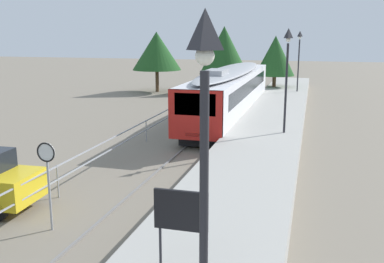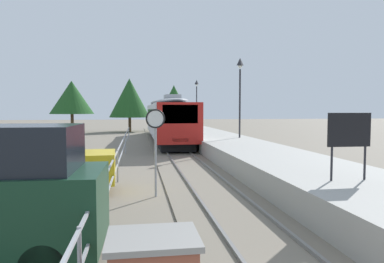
{
  "view_description": "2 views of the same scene",
  "coord_description": "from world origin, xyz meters",
  "px_view_note": "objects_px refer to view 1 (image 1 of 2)",
  "views": [
    {
      "loc": [
        5.57,
        -1.5,
        5.94
      ],
      "look_at": [
        0.4,
        17.29,
        1.6
      ],
      "focal_mm": 40.91,
      "sensor_mm": 36.0,
      "label": 1
    },
    {
      "loc": [
        -2.53,
        -1.71,
        2.78
      ],
      "look_at": [
        0.4,
        17.29,
        1.6
      ],
      "focal_mm": 33.12,
      "sensor_mm": 36.0,
      "label": 2
    }
  ],
  "objects_px": {
    "platform_lamp_near_end": "(204,140)",
    "platform_lamp_mid_platform": "(287,61)",
    "platform_lamp_far_end": "(299,50)",
    "platform_notice_board": "(181,213)",
    "speed_limit_sign": "(47,164)",
    "commuter_train": "(231,89)"
  },
  "relations": [
    {
      "from": "platform_lamp_near_end",
      "to": "platform_lamp_mid_platform",
      "type": "distance_m",
      "value": 17.62
    },
    {
      "from": "platform_lamp_far_end",
      "to": "platform_notice_board",
      "type": "distance_m",
      "value": 32.23
    },
    {
      "from": "platform_lamp_near_end",
      "to": "platform_lamp_far_end",
      "type": "height_order",
      "value": "same"
    },
    {
      "from": "platform_lamp_mid_platform",
      "to": "platform_notice_board",
      "type": "distance_m",
      "value": 14.75
    },
    {
      "from": "platform_lamp_near_end",
      "to": "speed_limit_sign",
      "type": "height_order",
      "value": "platform_lamp_near_end"
    },
    {
      "from": "platform_lamp_far_end",
      "to": "platform_notice_board",
      "type": "bearing_deg",
      "value": -92.27
    },
    {
      "from": "speed_limit_sign",
      "to": "platform_lamp_mid_platform",
      "type": "bearing_deg",
      "value": 62.25
    },
    {
      "from": "speed_limit_sign",
      "to": "platform_notice_board",
      "type": "bearing_deg",
      "value": -27.45
    },
    {
      "from": "platform_lamp_mid_platform",
      "to": "platform_notice_board",
      "type": "height_order",
      "value": "platform_lamp_mid_platform"
    },
    {
      "from": "commuter_train",
      "to": "platform_lamp_mid_platform",
      "type": "relative_size",
      "value": 3.71
    },
    {
      "from": "speed_limit_sign",
      "to": "platform_lamp_near_end",
      "type": "bearing_deg",
      "value": -42.42
    },
    {
      "from": "platform_lamp_near_end",
      "to": "platform_lamp_mid_platform",
      "type": "bearing_deg",
      "value": 90.0
    },
    {
      "from": "platform_lamp_near_end",
      "to": "platform_notice_board",
      "type": "xyz_separation_m",
      "value": [
        -1.27,
        3.13,
        -2.44
      ]
    },
    {
      "from": "speed_limit_sign",
      "to": "platform_lamp_far_end",
      "type": "bearing_deg",
      "value": 78.03
    },
    {
      "from": "platform_lamp_near_end",
      "to": "platform_lamp_mid_platform",
      "type": "relative_size",
      "value": 1.0
    },
    {
      "from": "platform_lamp_mid_platform",
      "to": "speed_limit_sign",
      "type": "bearing_deg",
      "value": -117.75
    },
    {
      "from": "platform_lamp_mid_platform",
      "to": "commuter_train",
      "type": "bearing_deg",
      "value": 119.11
    },
    {
      "from": "commuter_train",
      "to": "platform_lamp_far_end",
      "type": "relative_size",
      "value": 3.71
    },
    {
      "from": "platform_lamp_far_end",
      "to": "speed_limit_sign",
      "type": "distance_m",
      "value": 30.29
    },
    {
      "from": "platform_lamp_mid_platform",
      "to": "speed_limit_sign",
      "type": "xyz_separation_m",
      "value": [
        -6.26,
        -11.9,
        -2.5
      ]
    },
    {
      "from": "platform_lamp_far_end",
      "to": "platform_notice_board",
      "type": "xyz_separation_m",
      "value": [
        -1.27,
        -32.12,
        -2.44
      ]
    },
    {
      "from": "commuter_train",
      "to": "speed_limit_sign",
      "type": "height_order",
      "value": "commuter_train"
    }
  ]
}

